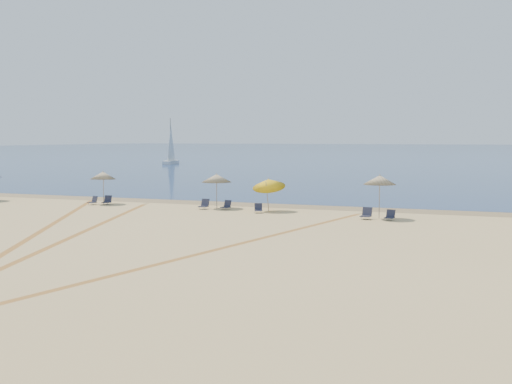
{
  "coord_description": "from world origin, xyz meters",
  "views": [
    {
      "loc": [
        12.97,
        -16.76,
        4.84
      ],
      "look_at": [
        0.0,
        20.0,
        1.3
      ],
      "focal_mm": 42.26,
      "sensor_mm": 36.0,
      "label": 1
    }
  ],
  "objects_px": {
    "chair_6": "(366,214)",
    "sailboat_1": "(171,150)",
    "umbrella_2": "(217,178)",
    "chair_1": "(93,201)",
    "chair_3": "(204,205)",
    "chair_2": "(107,201)",
    "chair_5": "(258,209)",
    "chair_7": "(390,216)",
    "umbrella_1": "(103,175)",
    "umbrella_4": "(380,180)",
    "chair_4": "(227,205)",
    "umbrella_3": "(269,183)"
  },
  "relations": [
    {
      "from": "chair_6",
      "to": "sailboat_1",
      "type": "bearing_deg",
      "value": 134.38
    },
    {
      "from": "umbrella_2",
      "to": "chair_6",
      "type": "relative_size",
      "value": 3.17
    },
    {
      "from": "chair_1",
      "to": "chair_3",
      "type": "height_order",
      "value": "chair_3"
    },
    {
      "from": "chair_2",
      "to": "chair_3",
      "type": "distance_m",
      "value": 7.73
    },
    {
      "from": "chair_6",
      "to": "chair_5",
      "type": "bearing_deg",
      "value": -177.34
    },
    {
      "from": "chair_5",
      "to": "chair_7",
      "type": "bearing_deg",
      "value": -27.71
    },
    {
      "from": "umbrella_1",
      "to": "chair_2",
      "type": "relative_size",
      "value": 3.5
    },
    {
      "from": "umbrella_4",
      "to": "chair_5",
      "type": "xyz_separation_m",
      "value": [
        -7.71,
        0.08,
        -2.04
      ]
    },
    {
      "from": "chair_5",
      "to": "chair_6",
      "type": "height_order",
      "value": "chair_6"
    },
    {
      "from": "chair_2",
      "to": "chair_5",
      "type": "relative_size",
      "value": 0.95
    },
    {
      "from": "chair_2",
      "to": "chair_6",
      "type": "bearing_deg",
      "value": -10.12
    },
    {
      "from": "umbrella_2",
      "to": "sailboat_1",
      "type": "bearing_deg",
      "value": 119.99
    },
    {
      "from": "chair_1",
      "to": "chair_5",
      "type": "distance_m",
      "value": 12.84
    },
    {
      "from": "umbrella_1",
      "to": "chair_5",
      "type": "distance_m",
      "value": 12.63
    },
    {
      "from": "chair_4",
      "to": "sailboat_1",
      "type": "height_order",
      "value": "sailboat_1"
    },
    {
      "from": "chair_2",
      "to": "sailboat_1",
      "type": "bearing_deg",
      "value": 108.06
    },
    {
      "from": "umbrella_3",
      "to": "chair_1",
      "type": "xyz_separation_m",
      "value": [
        -13.16,
        -0.59,
        -1.58
      ]
    },
    {
      "from": "umbrella_1",
      "to": "chair_6",
      "type": "bearing_deg",
      "value": -5.71
    },
    {
      "from": "umbrella_1",
      "to": "chair_6",
      "type": "distance_m",
      "value": 19.67
    },
    {
      "from": "umbrella_4",
      "to": "umbrella_2",
      "type": "bearing_deg",
      "value": 171.78
    },
    {
      "from": "chair_4",
      "to": "chair_5",
      "type": "xyz_separation_m",
      "value": [
        2.6,
        -0.96,
        -0.01
      ]
    },
    {
      "from": "chair_2",
      "to": "chair_4",
      "type": "distance_m",
      "value": 9.27
    },
    {
      "from": "umbrella_4",
      "to": "chair_1",
      "type": "bearing_deg",
      "value": 178.33
    },
    {
      "from": "umbrella_2",
      "to": "umbrella_3",
      "type": "xyz_separation_m",
      "value": [
        3.9,
        -0.44,
        -0.21
      ]
    },
    {
      "from": "umbrella_4",
      "to": "chair_4",
      "type": "relative_size",
      "value": 3.78
    },
    {
      "from": "chair_4",
      "to": "chair_7",
      "type": "xyz_separation_m",
      "value": [
        11.04,
        -1.71,
        -0.0
      ]
    },
    {
      "from": "umbrella_1",
      "to": "umbrella_2",
      "type": "bearing_deg",
      "value": 2.02
    },
    {
      "from": "chair_5",
      "to": "umbrella_1",
      "type": "bearing_deg",
      "value": 151.71
    },
    {
      "from": "umbrella_3",
      "to": "umbrella_4",
      "type": "xyz_separation_m",
      "value": [
        7.38,
        -1.19,
        0.46
      ]
    },
    {
      "from": "chair_2",
      "to": "chair_3",
      "type": "relative_size",
      "value": 0.98
    },
    {
      "from": "umbrella_2",
      "to": "umbrella_4",
      "type": "height_order",
      "value": "umbrella_4"
    },
    {
      "from": "umbrella_4",
      "to": "sailboat_1",
      "type": "bearing_deg",
      "value": 126.62
    },
    {
      "from": "chair_3",
      "to": "chair_7",
      "type": "relative_size",
      "value": 1.03
    },
    {
      "from": "chair_2",
      "to": "chair_3",
      "type": "bearing_deg",
      "value": -6.26
    },
    {
      "from": "umbrella_1",
      "to": "sailboat_1",
      "type": "xyz_separation_m",
      "value": [
        -26.15,
        60.97,
        0.44
      ]
    },
    {
      "from": "umbrella_2",
      "to": "umbrella_4",
      "type": "relative_size",
      "value": 0.9
    },
    {
      "from": "umbrella_2",
      "to": "chair_4",
      "type": "height_order",
      "value": "umbrella_2"
    },
    {
      "from": "chair_5",
      "to": "chair_6",
      "type": "distance_m",
      "value": 7.08
    },
    {
      "from": "umbrella_4",
      "to": "chair_3",
      "type": "relative_size",
      "value": 3.75
    },
    {
      "from": "umbrella_2",
      "to": "chair_5",
      "type": "relative_size",
      "value": 3.29
    },
    {
      "from": "umbrella_1",
      "to": "chair_3",
      "type": "xyz_separation_m",
      "value": [
        8.29,
        -0.51,
        -1.77
      ]
    },
    {
      "from": "chair_7",
      "to": "chair_4",
      "type": "bearing_deg",
      "value": -178.43
    },
    {
      "from": "sailboat_1",
      "to": "umbrella_4",
      "type": "bearing_deg",
      "value": -62.56
    },
    {
      "from": "chair_5",
      "to": "chair_7",
      "type": "relative_size",
      "value": 1.06
    },
    {
      "from": "sailboat_1",
      "to": "chair_6",
      "type": "bearing_deg",
      "value": -63.22
    },
    {
      "from": "chair_5",
      "to": "chair_2",
      "type": "bearing_deg",
      "value": 153.38
    },
    {
      "from": "chair_1",
      "to": "chair_6",
      "type": "distance_m",
      "value": 19.92
    },
    {
      "from": "chair_7",
      "to": "chair_2",
      "type": "bearing_deg",
      "value": -174.1
    },
    {
      "from": "chair_3",
      "to": "chair_6",
      "type": "distance_m",
      "value": 11.29
    },
    {
      "from": "umbrella_3",
      "to": "chair_4",
      "type": "distance_m",
      "value": 3.33
    }
  ]
}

